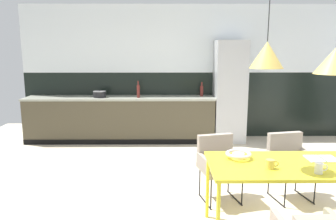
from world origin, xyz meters
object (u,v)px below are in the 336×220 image
(open_book, at_px, (322,159))
(cooking_pot, at_px, (100,94))
(refrigerator_column, at_px, (230,92))
(bottle_spice_small, at_px, (138,91))
(pendant_lamp_over_table_near, at_px, (267,55))
(armchair_by_stool, at_px, (289,157))
(bottle_wine_green, at_px, (202,91))
(dining_table, at_px, (293,168))
(fruit_bowl, at_px, (238,154))
(pendant_lamp_over_table_far, at_px, (335,61))
(mug_white_ceramic, at_px, (319,168))
(armchair_near_window, at_px, (218,159))
(mug_glass_clear, at_px, (270,164))

(open_book, height_order, cooking_pot, cooking_pot)
(refrigerator_column, bearing_deg, bottle_spice_small, -177.04)
(pendant_lamp_over_table_near, bearing_deg, cooking_pot, 122.84)
(armchair_by_stool, xyz_separation_m, bottle_wine_green, (-0.81, 2.71, 0.51))
(dining_table, height_order, fruit_bowl, fruit_bowl)
(open_book, xyz_separation_m, pendant_lamp_over_table_far, (-0.01, -0.11, 0.99))
(mug_white_ceramic, bearing_deg, open_book, 61.30)
(armchair_near_window, xyz_separation_m, bottle_wine_green, (0.09, 2.74, 0.51))
(fruit_bowl, relative_size, mug_white_ceramic, 2.23)
(open_book, bearing_deg, pendant_lamp_over_table_near, -166.19)
(mug_glass_clear, relative_size, bottle_wine_green, 0.43)
(armchair_near_window, distance_m, pendant_lamp_over_table_near, 1.58)
(armchair_near_window, height_order, cooking_pot, cooking_pot)
(armchair_near_window, xyz_separation_m, mug_glass_clear, (0.32, -0.96, 0.29))
(mug_white_ceramic, distance_m, pendant_lamp_over_table_far, 1.00)
(fruit_bowl, distance_m, bottle_wine_green, 3.42)
(dining_table, height_order, pendant_lamp_over_table_near, pendant_lamp_over_table_near)
(dining_table, bearing_deg, bottle_wine_green, 97.91)
(armchair_by_stool, distance_m, pendant_lamp_over_table_near, 1.70)
(mug_glass_clear, height_order, pendant_lamp_over_table_near, pendant_lamp_over_table_near)
(open_book, distance_m, pendant_lamp_over_table_near, 1.25)
(dining_table, bearing_deg, pendant_lamp_over_table_near, -173.38)
(armchair_near_window, height_order, pendant_lamp_over_table_far, pendant_lamp_over_table_far)
(armchair_near_window, xyz_separation_m, pendant_lamp_over_table_far, (0.91, -0.82, 1.24))
(fruit_bowl, bearing_deg, cooking_pot, 122.40)
(open_book, bearing_deg, refrigerator_column, 94.86)
(refrigerator_column, distance_m, fruit_bowl, 3.36)
(mug_white_ceramic, bearing_deg, bottle_spice_small, 117.89)
(refrigerator_column, bearing_deg, pendant_lamp_over_table_far, -85.53)
(dining_table, distance_m, bottle_spice_small, 3.83)
(dining_table, relative_size, pendant_lamp_over_table_near, 1.59)
(dining_table, bearing_deg, open_book, 20.30)
(mug_white_ceramic, distance_m, bottle_spice_small, 4.11)
(bottle_wine_green, bearing_deg, bottle_spice_small, -171.11)
(open_book, height_order, mug_glass_clear, mug_glass_clear)
(pendant_lamp_over_table_near, bearing_deg, mug_white_ceramic, -24.44)
(fruit_bowl, bearing_deg, refrigerator_column, 80.48)
(bottle_spice_small, bearing_deg, cooking_pot, 175.72)
(armchair_near_window, bearing_deg, dining_table, 110.86)
(refrigerator_column, height_order, bottle_wine_green, refrigerator_column)
(armchair_near_window, height_order, open_book, armchair_near_window)
(pendant_lamp_over_table_near, bearing_deg, armchair_by_stool, 54.82)
(mug_glass_clear, bearing_deg, open_book, 22.52)
(cooking_pot, bearing_deg, mug_white_ceramic, -53.71)
(pendant_lamp_over_table_far, bearing_deg, cooking_pot, 130.29)
(mug_white_ceramic, height_order, pendant_lamp_over_table_far, pendant_lamp_over_table_far)
(refrigerator_column, xyz_separation_m, open_book, (0.28, -3.35, -0.25))
(fruit_bowl, height_order, mug_white_ceramic, mug_white_ceramic)
(armchair_near_window, distance_m, open_book, 1.19)
(armchair_by_stool, height_order, bottle_wine_green, bottle_wine_green)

